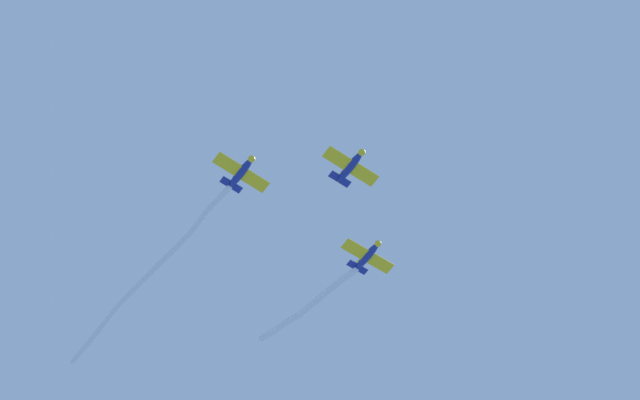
% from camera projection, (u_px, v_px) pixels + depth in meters
% --- Properties ---
extents(airplane_lead, '(6.19, 4.84, 1.59)m').
position_uv_depth(airplane_lead, '(351.00, 166.00, 86.69)').
color(airplane_lead, navy).
extents(airplane_left_wing, '(6.18, 4.85, 1.59)m').
position_uv_depth(airplane_left_wing, '(367.00, 256.00, 92.41)').
color(airplane_left_wing, navy).
extents(smoke_trail_left_wing, '(7.16, 16.18, 4.07)m').
position_uv_depth(smoke_trail_left_wing, '(308.00, 306.00, 97.99)').
color(smoke_trail_left_wing, white).
extents(airplane_right_wing, '(6.24, 4.86, 1.59)m').
position_uv_depth(airplane_right_wing, '(241.00, 172.00, 87.40)').
color(airplane_right_wing, navy).
extents(smoke_trail_right_wing, '(13.45, 29.36, 1.41)m').
position_uv_depth(smoke_trail_right_wing, '(145.00, 280.00, 94.48)').
color(smoke_trail_right_wing, white).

